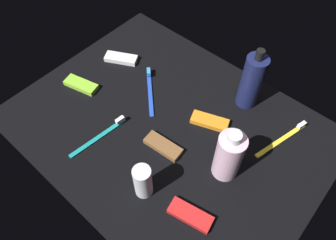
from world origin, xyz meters
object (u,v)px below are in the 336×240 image
snack_bar_white (121,58)px  toothbrush_teal (102,134)px  toothbrush_yellow (284,138)px  snack_bar_orange (210,121)px  snack_bar_brown (163,146)px  toothbrush_blue (150,89)px  snack_bar_red (190,215)px  bodywash_bottle (229,156)px  deodorant_stick (143,181)px  lotion_bottle (252,81)px  snack_bar_lime (81,85)px

snack_bar_white → toothbrush_teal: bearing=-82.0°
toothbrush_yellow → snack_bar_white: (-55.22, -7.82, 0.14)cm
snack_bar_orange → snack_bar_brown: 15.22cm
toothbrush_blue → snack_bar_red: size_ratio=1.33×
toothbrush_blue → toothbrush_yellow: same height
snack_bar_white → toothbrush_blue: bearing=-39.9°
bodywash_bottle → toothbrush_yellow: bodywash_bottle is taller
deodorant_stick → snack_bar_orange: size_ratio=0.99×
deodorant_stick → snack_bar_red: 13.38cm
toothbrush_teal → snack_bar_red: 32.13cm
toothbrush_blue → snack_bar_brown: (16.42, -12.36, 0.14)cm
lotion_bottle → snack_bar_orange: (-3.29, -13.23, -7.93)cm
toothbrush_teal → snack_bar_lime: size_ratio=1.73×
toothbrush_blue → snack_bar_lime: (-16.83, -12.65, 0.14)cm
lotion_bottle → toothbrush_yellow: lotion_bottle is taller
lotion_bottle → toothbrush_teal: bearing=-122.3°
lotion_bottle → snack_bar_orange: bearing=-104.0°
toothbrush_teal → toothbrush_yellow: 49.44cm
snack_bar_brown → snack_bar_white: 36.09cm
snack_bar_orange → deodorant_stick: bearing=-110.4°
toothbrush_blue → snack_bar_red: bearing=-33.3°
snack_bar_orange → toothbrush_teal: bearing=-151.4°
lotion_bottle → snack_bar_lime: bearing=-145.6°
bodywash_bottle → toothbrush_blue: (-32.50, 7.10, -6.79)cm
toothbrush_blue → toothbrush_teal: bearing=-86.2°
snack_bar_red → snack_bar_lime: bearing=158.0°
toothbrush_yellow → snack_bar_red: 33.71cm
bodywash_bottle → toothbrush_blue: bodywash_bottle is taller
bodywash_bottle → snack_bar_orange: bearing=141.4°
snack_bar_orange → snack_bar_lime: size_ratio=1.00×
snack_bar_red → toothbrush_yellow: bearing=68.7°
toothbrush_yellow → bodywash_bottle: bearing=-110.0°
deodorant_stick → toothbrush_blue: deodorant_stick is taller
snack_bar_lime → snack_bar_brown: bearing=-13.6°
snack_bar_red → snack_bar_lime: size_ratio=1.00×
lotion_bottle → snack_bar_brown: (-7.74, -27.79, -7.93)cm
toothbrush_teal → snack_bar_white: 29.66cm
snack_bar_brown → snack_bar_lime: 33.25cm
snack_bar_brown → snack_bar_lime: size_ratio=1.00×
toothbrush_blue → deodorant_stick: bearing=-49.3°
snack_bar_red → snack_bar_brown: same height
bodywash_bottle → snack_bar_lime: (-49.33, -5.55, -6.65)cm
bodywash_bottle → snack_bar_lime: bearing=-173.6°
snack_bar_brown → deodorant_stick: bearing=-74.0°
toothbrush_teal → deodorant_stick: bearing=-11.1°
lotion_bottle → snack_bar_brown: bearing=-105.6°
deodorant_stick → snack_bar_red: (12.39, 2.48, -4.38)cm
bodywash_bottle → toothbrush_yellow: (6.67, 18.33, -6.79)cm
snack_bar_lime → snack_bar_white: (0.78, 16.06, 0.00)cm
toothbrush_blue → toothbrush_yellow: bearing=16.0°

